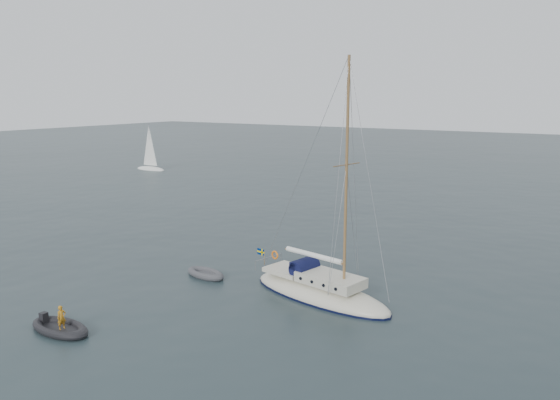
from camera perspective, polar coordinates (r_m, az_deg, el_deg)
The scene contains 5 objects.
ground at distance 32.54m, azimuth -0.59°, elevation -9.26°, with size 300.00×300.00×0.00m, color black.
sailboat at distance 31.00m, azimuth 4.24°, elevation -8.28°, with size 9.70×2.91×13.81m.
dinghy at distance 34.88m, azimuth -7.78°, elevation -7.63°, with size 3.00×1.35×0.43m.
rib at distance 29.03m, azimuth -22.03°, elevation -12.22°, with size 3.61×1.64×1.36m.
distant_yacht_a at distance 85.11m, azimuth -13.46°, elevation 5.23°, with size 5.64×3.01×7.48m.
Camera 1 is at (16.64, -25.61, 11.24)m, focal length 35.00 mm.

